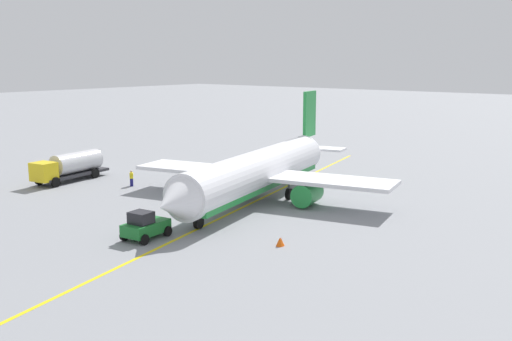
# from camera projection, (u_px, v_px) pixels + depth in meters

# --- Properties ---
(ground_plane) EXTENTS (400.00, 400.00, 0.00)m
(ground_plane) POSITION_uv_depth(u_px,v_px,m) (256.00, 201.00, 57.46)
(ground_plane) COLOR gray
(airplane) EXTENTS (33.15, 26.70, 9.88)m
(airplane) POSITION_uv_depth(u_px,v_px,m) (258.00, 172.00, 57.37)
(airplane) COLOR white
(airplane) RESTS_ON ground
(fuel_tanker) EXTENTS (9.77, 3.94, 3.15)m
(fuel_tanker) POSITION_uv_depth(u_px,v_px,m) (70.00, 166.00, 66.65)
(fuel_tanker) COLOR #2D2D33
(fuel_tanker) RESTS_ON ground
(pushback_tug) EXTENTS (3.80, 2.66, 2.20)m
(pushback_tug) POSITION_uv_depth(u_px,v_px,m) (145.00, 226.00, 45.22)
(pushback_tug) COLOR #196B28
(pushback_tug) RESTS_ON ground
(refueling_worker) EXTENTS (0.62, 0.63, 1.71)m
(refueling_worker) POSITION_uv_depth(u_px,v_px,m) (132.00, 179.00, 64.11)
(refueling_worker) COLOR navy
(refueling_worker) RESTS_ON ground
(safety_cone_nose) EXTENTS (0.57, 0.57, 0.63)m
(safety_cone_nose) POSITION_uv_depth(u_px,v_px,m) (280.00, 242.00, 43.53)
(safety_cone_nose) COLOR #F2590F
(safety_cone_nose) RESTS_ON ground
(safety_cone_wingtip) EXTENTS (0.57, 0.57, 0.63)m
(safety_cone_wingtip) POSITION_uv_depth(u_px,v_px,m) (281.00, 241.00, 43.64)
(safety_cone_wingtip) COLOR #F2590F
(safety_cone_wingtip) RESTS_ON ground
(taxi_line_marking) EXTENTS (59.75, 13.56, 0.01)m
(taxi_line_marking) POSITION_uv_depth(u_px,v_px,m) (256.00, 201.00, 57.46)
(taxi_line_marking) COLOR yellow
(taxi_line_marking) RESTS_ON ground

